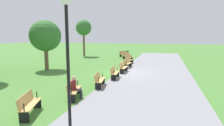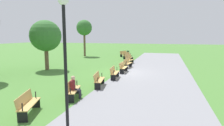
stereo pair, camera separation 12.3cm
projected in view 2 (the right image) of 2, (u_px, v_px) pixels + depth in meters
The scene contains 17 objects.
ground_plane at pixel (124, 72), 16.94m from camera, with size 120.00×120.00×0.00m, color #477A33.
path_paving at pixel (153, 74), 16.22m from camera, with size 40.09×6.19×0.01m, color gray.
bench_0 at pixel (124, 54), 29.42m from camera, with size 1.67×1.11×0.89m.
bench_1 at pixel (127, 55), 26.91m from camera, with size 1.69×1.00×0.89m.
bench_2 at pixel (129, 57), 24.38m from camera, with size 1.69×0.87×0.89m.
bench_3 at pixel (129, 60), 21.85m from camera, with size 1.68×0.75×0.89m.
bench_4 at pixel (128, 63), 19.35m from camera, with size 1.66×0.61×0.89m.
bench_5 at pixel (123, 67), 16.89m from camera, with size 1.62×0.47×0.89m.
bench_6 at pixel (114, 72), 14.50m from camera, with size 1.66×0.61×0.89m.
bench_7 at pixel (99, 79), 12.18m from camera, with size 1.68×0.75×0.89m.
bench_8 at pixel (72, 89), 9.96m from camera, with size 1.69×0.87×0.89m.
bench_9 at pixel (28, 104), 7.86m from camera, with size 1.69×1.00×0.89m.
person_seated at pixel (75, 86), 9.88m from camera, with size 0.43×0.58×1.20m.
tree_0 at pixel (84, 28), 29.59m from camera, with size 2.43×2.43×5.70m.
tree_3 at pixel (46, 36), 17.90m from camera, with size 2.94×2.94×4.72m.
lamp_post at pixel (65, 43), 5.68m from camera, with size 0.32×0.32×4.47m.
trash_bin at pixel (128, 53), 31.28m from camera, with size 0.43×0.43×0.79m, color #2D512D.
Camera 2 is at (16.27, 3.66, 3.28)m, focal length 30.33 mm.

